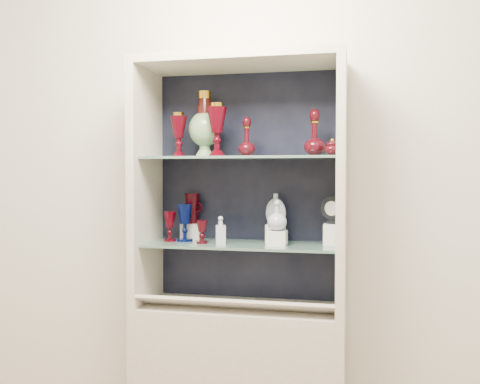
% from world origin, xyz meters
% --- Properties ---
extents(wall_back, '(3.50, 0.02, 2.80)m').
position_xyz_m(wall_back, '(0.00, 1.75, 1.40)').
color(wall_back, white).
rests_on(wall_back, ground).
extents(cabinet_base, '(1.00, 0.40, 0.75)m').
position_xyz_m(cabinet_base, '(0.00, 1.53, 0.38)').
color(cabinet_base, beige).
rests_on(cabinet_base, ground).
extents(cabinet_back_panel, '(0.98, 0.02, 1.15)m').
position_xyz_m(cabinet_back_panel, '(0.00, 1.72, 1.32)').
color(cabinet_back_panel, black).
rests_on(cabinet_back_panel, cabinet_base).
extents(cabinet_side_left, '(0.04, 0.40, 1.15)m').
position_xyz_m(cabinet_side_left, '(-0.48, 1.53, 1.32)').
color(cabinet_side_left, beige).
rests_on(cabinet_side_left, cabinet_base).
extents(cabinet_side_right, '(0.04, 0.40, 1.15)m').
position_xyz_m(cabinet_side_right, '(0.48, 1.53, 1.32)').
color(cabinet_side_right, beige).
rests_on(cabinet_side_right, cabinet_base).
extents(cabinet_top_cap, '(1.00, 0.40, 0.04)m').
position_xyz_m(cabinet_top_cap, '(0.00, 1.53, 1.92)').
color(cabinet_top_cap, beige).
rests_on(cabinet_top_cap, cabinet_side_left).
extents(shelf_lower, '(0.92, 0.34, 0.01)m').
position_xyz_m(shelf_lower, '(0.00, 1.55, 1.04)').
color(shelf_lower, slate).
rests_on(shelf_lower, cabinet_side_left).
extents(shelf_upper, '(0.92, 0.34, 0.01)m').
position_xyz_m(shelf_upper, '(0.00, 1.55, 1.46)').
color(shelf_upper, slate).
rests_on(shelf_upper, cabinet_side_left).
extents(label_ledge, '(0.92, 0.17, 0.09)m').
position_xyz_m(label_ledge, '(0.00, 1.42, 0.78)').
color(label_ledge, beige).
rests_on(label_ledge, cabinet_base).
extents(label_card_0, '(0.10, 0.06, 0.03)m').
position_xyz_m(label_card_0, '(-0.25, 1.42, 0.80)').
color(label_card_0, white).
rests_on(label_card_0, label_ledge).
extents(label_card_1, '(0.10, 0.06, 0.03)m').
position_xyz_m(label_card_1, '(0.29, 1.42, 0.80)').
color(label_card_1, white).
rests_on(label_card_1, label_ledge).
extents(label_card_2, '(0.10, 0.06, 0.03)m').
position_xyz_m(label_card_2, '(0.07, 1.42, 0.80)').
color(label_card_2, white).
rests_on(label_card_2, label_ledge).
extents(label_card_3, '(0.10, 0.06, 0.03)m').
position_xyz_m(label_card_3, '(0.20, 1.42, 0.80)').
color(label_card_3, white).
rests_on(label_card_3, label_ledge).
extents(pedestal_lamp_left, '(0.09, 0.09, 0.22)m').
position_xyz_m(pedestal_lamp_left, '(-0.32, 1.57, 1.58)').
color(pedestal_lamp_left, '#420009').
rests_on(pedestal_lamp_left, shelf_upper).
extents(pedestal_lamp_right, '(0.13, 0.13, 0.25)m').
position_xyz_m(pedestal_lamp_right, '(-0.11, 1.50, 1.60)').
color(pedestal_lamp_right, '#420009').
rests_on(pedestal_lamp_right, shelf_upper).
extents(enamel_urn, '(0.17, 0.17, 0.33)m').
position_xyz_m(enamel_urn, '(-0.19, 1.60, 1.63)').
color(enamel_urn, '#0F4D30').
rests_on(enamel_urn, shelf_upper).
extents(ruby_decanter_a, '(0.10, 0.10, 0.21)m').
position_xyz_m(ruby_decanter_a, '(0.03, 1.55, 1.58)').
color(ruby_decanter_a, '#450710').
rests_on(ruby_decanter_a, shelf_upper).
extents(ruby_decanter_b, '(0.12, 0.12, 0.24)m').
position_xyz_m(ruby_decanter_b, '(0.35, 1.56, 1.59)').
color(ruby_decanter_b, '#450710').
rests_on(ruby_decanter_b, shelf_upper).
extents(lidded_bowl, '(0.08, 0.08, 0.08)m').
position_xyz_m(lidded_bowl, '(0.44, 1.49, 1.51)').
color(lidded_bowl, '#450710').
rests_on(lidded_bowl, shelf_upper).
extents(cobalt_goblet, '(0.08, 0.08, 0.19)m').
position_xyz_m(cobalt_goblet, '(-0.29, 1.57, 1.14)').
color(cobalt_goblet, '#040D42').
rests_on(cobalt_goblet, shelf_lower).
extents(ruby_goblet_tall, '(0.06, 0.06, 0.15)m').
position_xyz_m(ruby_goblet_tall, '(-0.36, 1.55, 1.12)').
color(ruby_goblet_tall, '#420009').
rests_on(ruby_goblet_tall, shelf_lower).
extents(ruby_goblet_small, '(0.07, 0.07, 0.11)m').
position_xyz_m(ruby_goblet_small, '(-0.18, 1.50, 1.11)').
color(ruby_goblet_small, '#450710').
rests_on(ruby_goblet_small, shelf_lower).
extents(riser_ruby_pitcher, '(0.10, 0.10, 0.08)m').
position_xyz_m(riser_ruby_pitcher, '(-0.29, 1.67, 1.09)').
color(riser_ruby_pitcher, silver).
rests_on(riser_ruby_pitcher, shelf_lower).
extents(ruby_pitcher, '(0.14, 0.11, 0.16)m').
position_xyz_m(ruby_pitcher, '(-0.29, 1.67, 1.21)').
color(ruby_pitcher, '#420009').
rests_on(ruby_pitcher, riser_ruby_pitcher).
extents(clear_square_bottle, '(0.06, 0.06, 0.14)m').
position_xyz_m(clear_square_bottle, '(-0.09, 1.49, 1.12)').
color(clear_square_bottle, '#A7B1C4').
rests_on(clear_square_bottle, shelf_lower).
extents(riser_flat_flask, '(0.09, 0.09, 0.09)m').
position_xyz_m(riser_flat_flask, '(0.16, 1.61, 1.09)').
color(riser_flat_flask, silver).
rests_on(riser_flat_flask, shelf_lower).
extents(flat_flask, '(0.12, 0.08, 0.16)m').
position_xyz_m(flat_flask, '(0.16, 1.61, 1.22)').
color(flat_flask, silver).
rests_on(flat_flask, riser_flat_flask).
extents(riser_clear_round_decanter, '(0.09, 0.09, 0.07)m').
position_xyz_m(riser_clear_round_decanter, '(0.18, 1.51, 1.08)').
color(riser_clear_round_decanter, silver).
rests_on(riser_clear_round_decanter, shelf_lower).
extents(clear_round_decanter, '(0.11, 0.11, 0.14)m').
position_xyz_m(clear_round_decanter, '(0.18, 1.51, 1.19)').
color(clear_round_decanter, '#A7B1C4').
rests_on(clear_round_decanter, riser_clear_round_decanter).
extents(riser_cameo_medallion, '(0.08, 0.08, 0.10)m').
position_xyz_m(riser_cameo_medallion, '(0.44, 1.58, 1.10)').
color(riser_cameo_medallion, silver).
rests_on(riser_cameo_medallion, shelf_lower).
extents(cameo_medallion, '(0.12, 0.09, 0.14)m').
position_xyz_m(cameo_medallion, '(0.44, 1.58, 1.22)').
color(cameo_medallion, black).
rests_on(cameo_medallion, riser_cameo_medallion).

